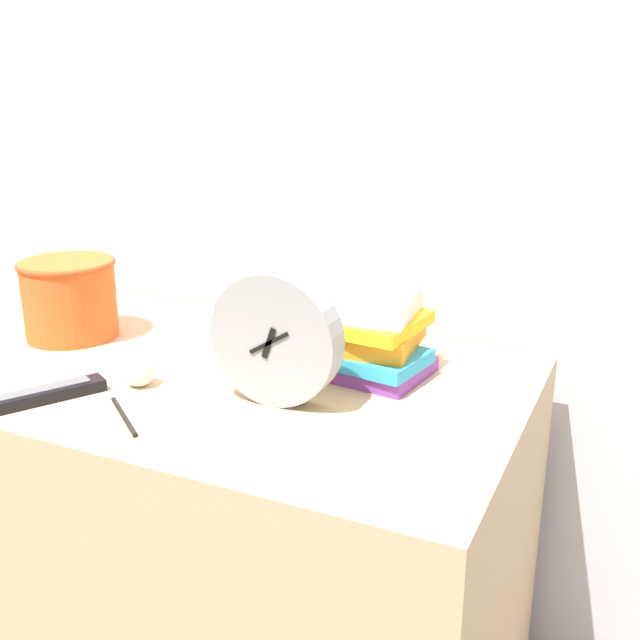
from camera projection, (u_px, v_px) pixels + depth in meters
The scene contains 8 objects.
wall_back at pixel (295, 95), 1.57m from camera, with size 6.00×0.04×2.40m.
desk at pixel (206, 540), 1.47m from camera, with size 1.17×0.68×0.73m.
desk_clock at pixel (275, 339), 1.18m from camera, with size 0.22×0.05×0.22m.
book_stack at pixel (364, 333), 1.31m from camera, with size 0.23×0.20×0.15m.
basket at pixel (70, 296), 1.50m from camera, with size 0.19×0.19×0.16m.
tv_remote at pixel (45, 394), 1.22m from camera, with size 0.13×0.19×0.02m.
crumpled_paper_ball at pixel (139, 371), 1.27m from camera, with size 0.05×0.05×0.05m.
pen at pixel (124, 416), 1.15m from camera, with size 0.12×0.10×0.01m.
Camera 1 is at (0.74, -0.71, 1.23)m, focal length 42.00 mm.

